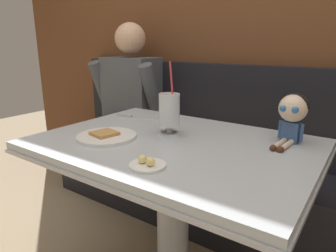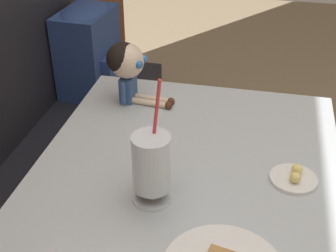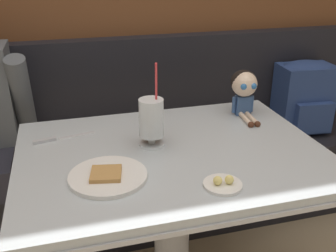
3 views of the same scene
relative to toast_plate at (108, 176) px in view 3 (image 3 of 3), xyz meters
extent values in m
cube|color=black|center=(0.25, 0.72, -0.52)|extent=(2.60, 0.48, 0.45)
cube|color=black|center=(0.25, 0.91, -0.02)|extent=(2.60, 0.10, 0.55)
cube|color=#B2BCC1|center=(0.25, 0.13, -0.02)|extent=(1.10, 0.80, 0.03)
cube|color=#B7BABF|center=(0.25, 0.13, -0.05)|extent=(1.11, 0.81, 0.02)
cylinder|color=#A5A8AD|center=(0.25, 0.13, -0.38)|extent=(0.14, 0.14, 0.65)
cylinder|color=white|center=(0.00, 0.00, 0.00)|extent=(0.25, 0.25, 0.01)
cube|color=#B78447|center=(-0.01, 0.00, 0.01)|extent=(0.11, 0.11, 0.01)
cylinder|color=silver|center=(0.19, 0.19, 0.00)|extent=(0.10, 0.10, 0.01)
cylinder|color=silver|center=(0.19, 0.19, 0.02)|extent=(0.03, 0.03, 0.03)
cylinder|color=silver|center=(0.19, 0.19, 0.10)|extent=(0.09, 0.09, 0.14)
cylinder|color=#E0DB6B|center=(0.19, 0.19, 0.09)|extent=(0.08, 0.08, 0.11)
cylinder|color=#DB383D|center=(0.21, 0.19, 0.20)|extent=(0.01, 0.03, 0.22)
cylinder|color=white|center=(0.33, -0.14, 0.00)|extent=(0.12, 0.12, 0.01)
sphere|color=#F4E07A|center=(0.31, -0.14, 0.02)|extent=(0.03, 0.03, 0.03)
sphere|color=#F4E07A|center=(0.35, -0.15, 0.02)|extent=(0.03, 0.03, 0.03)
cube|color=silver|center=(-0.08, 0.35, -0.01)|extent=(0.14, 0.05, 0.00)
cube|color=#B2B5BA|center=(-0.20, 0.33, 0.00)|extent=(0.09, 0.03, 0.01)
cube|color=#385689|center=(0.65, 0.38, 0.03)|extent=(0.07, 0.05, 0.08)
sphere|color=beige|center=(0.65, 0.38, 0.13)|extent=(0.11, 0.11, 0.11)
ellipsoid|color=black|center=(0.65, 0.40, 0.14)|extent=(0.12, 0.11, 0.10)
sphere|color=#2D6BB2|center=(0.62, 0.34, 0.14)|extent=(0.03, 0.03, 0.03)
sphere|color=#2D6BB2|center=(0.66, 0.33, 0.14)|extent=(0.03, 0.03, 0.03)
cylinder|color=beige|center=(0.62, 0.31, 0.00)|extent=(0.03, 0.12, 0.02)
cylinder|color=beige|center=(0.65, 0.30, 0.00)|extent=(0.03, 0.12, 0.02)
sphere|color=#4C2819|center=(0.62, 0.25, 0.00)|extent=(0.03, 0.03, 0.03)
sphere|color=#4C2819|center=(0.65, 0.24, 0.00)|extent=(0.03, 0.03, 0.03)
cylinder|color=#385689|center=(0.60, 0.39, 0.04)|extent=(0.02, 0.02, 0.07)
cylinder|color=#385689|center=(0.69, 0.38, 0.04)|extent=(0.02, 0.02, 0.07)
cube|color=navy|center=(1.20, 0.74, -0.11)|extent=(0.31, 0.22, 0.38)
cube|color=navy|center=(1.20, 0.62, -0.18)|extent=(0.21, 0.07, 0.17)
ellipsoid|color=navy|center=(1.20, 0.74, 0.07)|extent=(0.30, 0.21, 0.07)
cylinder|color=#4C5156|center=(-0.29, 0.70, 0.02)|extent=(0.09, 0.25, 0.48)
camera|label=1|loc=(0.90, -0.84, 0.38)|focal=32.11mm
camera|label=2|loc=(-0.64, -0.03, 0.75)|focal=50.15mm
camera|label=3|loc=(-0.10, -1.08, 0.64)|focal=41.85mm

